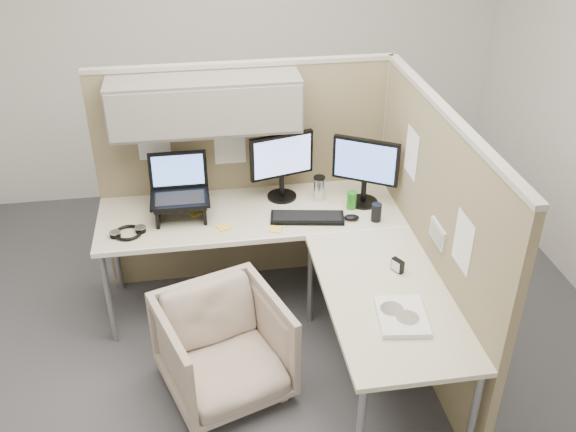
{
  "coord_description": "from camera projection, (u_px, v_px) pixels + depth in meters",
  "views": [
    {
      "loc": [
        -0.43,
        -3.09,
        2.89
      ],
      "look_at": [
        0.1,
        0.25,
        0.85
      ],
      "focal_mm": 40.0,
      "sensor_mm": 36.0,
      "label": 1
    }
  ],
  "objects": [
    {
      "name": "soda_can_silver",
      "position": [
        352.0,
        200.0,
        4.24
      ],
      "size": [
        0.07,
        0.07,
        0.12
      ],
      "primitive_type": "cylinder",
      "color": "#268C1E",
      "rests_on": "desk"
    },
    {
      "name": "partition_right",
      "position": [
        429.0,
        237.0,
        3.81
      ],
      "size": [
        0.07,
        2.03,
        1.63
      ],
      "color": "#8A7B5A",
      "rests_on": "ground"
    },
    {
      "name": "desk",
      "position": [
        295.0,
        249.0,
        3.94
      ],
      "size": [
        2.0,
        1.98,
        0.73
      ],
      "color": "beige",
      "rests_on": "ground"
    },
    {
      "name": "sticky_note_b",
      "position": [
        276.0,
        229.0,
        4.04
      ],
      "size": [
        0.1,
        0.1,
        0.01
      ],
      "primitive_type": "cube",
      "rotation": [
        0.0,
        0.0,
        -0.38
      ],
      "color": "yellow",
      "rests_on": "desk"
    },
    {
      "name": "partition_back",
      "position": [
        228.0,
        144.0,
        4.27
      ],
      "size": [
        2.0,
        0.36,
        1.63
      ],
      "color": "#8A7B5A",
      "rests_on": "ground"
    },
    {
      "name": "ground",
      "position": [
        279.0,
        349.0,
        4.17
      ],
      "size": [
        4.5,
        4.5,
        0.0
      ],
      "primitive_type": "plane",
      "color": "#3D3D43",
      "rests_on": "ground"
    },
    {
      "name": "soda_can_green",
      "position": [
        376.0,
        212.0,
        4.11
      ],
      "size": [
        0.07,
        0.07,
        0.12
      ],
      "primitive_type": "cylinder",
      "color": "black",
      "rests_on": "desk"
    },
    {
      "name": "travel_mug",
      "position": [
        319.0,
        188.0,
        4.33
      ],
      "size": [
        0.08,
        0.08,
        0.17
      ],
      "color": "silver",
      "rests_on": "desk"
    },
    {
      "name": "keyboard",
      "position": [
        307.0,
        218.0,
        4.14
      ],
      "size": [
        0.49,
        0.24,
        0.02
      ],
      "primitive_type": "cube",
      "rotation": [
        0.0,
        0.0,
        -0.17
      ],
      "color": "black",
      "rests_on": "desk"
    },
    {
      "name": "paper_stack",
      "position": [
        402.0,
        316.0,
        3.3
      ],
      "size": [
        0.28,
        0.34,
        0.03
      ],
      "rotation": [
        0.0,
        0.0,
        -0.13
      ],
      "color": "white",
      "rests_on": "desk"
    },
    {
      "name": "mouse",
      "position": [
        352.0,
        217.0,
        4.14
      ],
      "size": [
        0.11,
        0.08,
        0.04
      ],
      "primitive_type": "ellipsoid",
      "rotation": [
        0.0,
        0.0,
        -0.14
      ],
      "color": "black",
      "rests_on": "desk"
    },
    {
      "name": "monitor_left",
      "position": [
        282.0,
        161.0,
        4.26
      ],
      "size": [
        0.43,
        0.2,
        0.47
      ],
      "rotation": [
        0.0,
        0.0,
        0.26
      ],
      "color": "black",
      "rests_on": "desk"
    },
    {
      "name": "office_chair",
      "position": [
        224.0,
        344.0,
        3.7
      ],
      "size": [
        0.84,
        0.81,
        0.69
      ],
      "primitive_type": "imported",
      "rotation": [
        0.0,
        0.0,
        0.33
      ],
      "color": "#BBA694",
      "rests_on": "ground"
    },
    {
      "name": "headphones",
      "position": [
        128.0,
        232.0,
        3.99
      ],
      "size": [
        0.22,
        0.21,
        0.03
      ],
      "rotation": [
        0.0,
        0.0,
        0.22
      ],
      "color": "black",
      "rests_on": "desk"
    },
    {
      "name": "sticky_note_a",
      "position": [
        224.0,
        227.0,
        4.06
      ],
      "size": [
        0.1,
        0.1,
        0.01
      ],
      "primitive_type": "cube",
      "rotation": [
        0.0,
        0.0,
        0.37
      ],
      "color": "yellow",
      "rests_on": "desk"
    },
    {
      "name": "desk_clock",
      "position": [
        398.0,
        265.0,
        3.64
      ],
      "size": [
        0.06,
        0.08,
        0.08
      ],
      "rotation": [
        0.0,
        0.0,
        -1.07
      ],
      "color": "black",
      "rests_on": "desk"
    },
    {
      "name": "monitor_right",
      "position": [
        365.0,
        166.0,
        4.19
      ],
      "size": [
        0.4,
        0.25,
        0.47
      ],
      "rotation": [
        0.0,
        0.0,
        -0.53
      ],
      "color": "black",
      "rests_on": "desk"
    },
    {
      "name": "laptop_station",
      "position": [
        180.0,
        195.0,
        4.12
      ],
      "size": [
        0.38,
        0.32,
        0.39
      ],
      "color": "black",
      "rests_on": "desk"
    },
    {
      "name": "sticky_note_c",
      "position": [
        195.0,
        213.0,
        4.21
      ],
      "size": [
        0.1,
        0.1,
        0.01
      ],
      "primitive_type": "cube",
      "rotation": [
        0.0,
        0.0,
        0.48
      ],
      "color": "yellow",
      "rests_on": "desk"
    }
  ]
}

